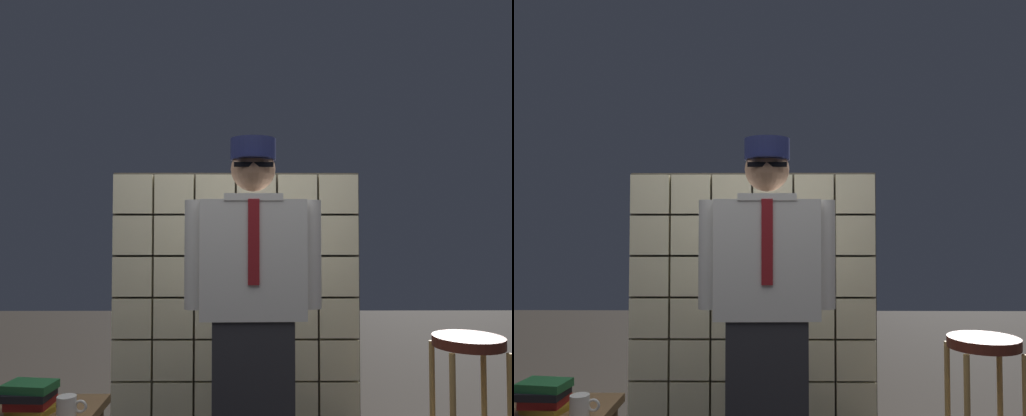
% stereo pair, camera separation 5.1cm
% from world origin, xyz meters
% --- Properties ---
extents(glass_block_wall, '(1.72, 0.10, 1.72)m').
position_xyz_m(glass_block_wall, '(-0.00, 1.42, 0.84)').
color(glass_block_wall, beige).
rests_on(glass_block_wall, ground).
extents(standing_person, '(0.71, 0.30, 1.77)m').
position_xyz_m(standing_person, '(0.12, 0.53, 0.92)').
color(standing_person, '#28282D').
rests_on(standing_person, ground).
extents(bar_stool, '(0.34, 0.34, 0.78)m').
position_xyz_m(bar_stool, '(1.17, 0.40, 0.58)').
color(bar_stool, '#592319').
rests_on(bar_stool, ground).
extents(book_stack, '(0.23, 0.18, 0.13)m').
position_xyz_m(book_stack, '(-0.84, 0.14, 0.58)').
color(book_stack, olive).
rests_on(book_stack, side_table).
extents(coffee_mug, '(0.13, 0.08, 0.09)m').
position_xyz_m(coffee_mug, '(-0.66, 0.07, 0.56)').
color(coffee_mug, silver).
rests_on(coffee_mug, side_table).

